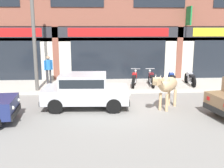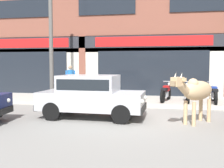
# 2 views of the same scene
# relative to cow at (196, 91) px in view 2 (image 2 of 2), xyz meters

# --- Properties ---
(ground_plane) EXTENTS (90.00, 90.00, 0.00)m
(ground_plane) POSITION_rel_cow_xyz_m (-1.54, 0.46, -1.01)
(ground_plane) COLOR gray
(sidewalk) EXTENTS (19.00, 3.16, 0.17)m
(sidewalk) POSITION_rel_cow_xyz_m (-1.54, 4.23, -0.92)
(sidewalk) COLOR #B7AFA3
(sidewalk) RESTS_ON ground
(shop_building) EXTENTS (23.00, 1.40, 8.35)m
(shop_building) POSITION_rel_cow_xyz_m (-1.54, 6.07, 2.95)
(shop_building) COLOR brown
(shop_building) RESTS_ON ground
(cow) EXTENTS (1.53, 1.80, 1.61)m
(cow) POSITION_rel_cow_xyz_m (0.00, 0.00, 0.00)
(cow) COLOR tan
(cow) RESTS_ON ground
(car_1) EXTENTS (3.67, 1.74, 1.46)m
(car_1) POSITION_rel_cow_xyz_m (-3.41, 0.31, -0.19)
(car_1) COLOR black
(car_1) RESTS_ON ground
(motorcycle_0) EXTENTS (0.68, 1.78, 0.88)m
(motorcycle_0) POSITION_rel_cow_xyz_m (-0.83, 3.72, -0.45)
(motorcycle_0) COLOR black
(motorcycle_0) RESTS_ON sidewalk
(motorcycle_1) EXTENTS (0.52, 1.81, 0.88)m
(motorcycle_1) POSITION_rel_cow_xyz_m (0.12, 3.69, -0.45)
(motorcycle_1) COLOR black
(motorcycle_1) RESTS_ON sidewalk
(motorcycle_2) EXTENTS (0.52, 1.81, 0.88)m
(motorcycle_2) POSITION_rel_cow_xyz_m (1.24, 3.63, -0.45)
(motorcycle_2) COLOR black
(motorcycle_2) RESTS_ON sidewalk
(pedestrian) EXTENTS (0.45, 0.32, 1.60)m
(pedestrian) POSITION_rel_cow_xyz_m (-5.63, 4.54, 0.15)
(pedestrian) COLOR #2D2D33
(pedestrian) RESTS_ON sidewalk
(utility_pole) EXTENTS (0.18, 0.18, 6.41)m
(utility_pole) POSITION_rel_cow_xyz_m (-5.97, 2.96, 2.36)
(utility_pole) COLOR #595651
(utility_pole) RESTS_ON sidewalk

